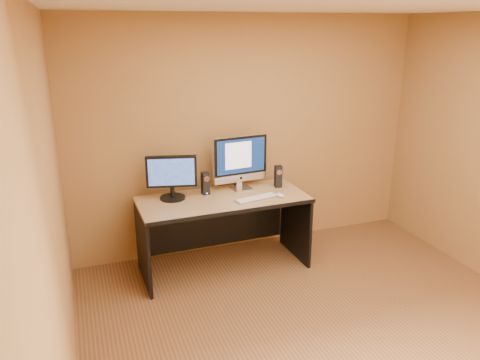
{
  "coord_description": "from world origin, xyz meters",
  "views": [
    {
      "loc": [
        -1.83,
        -2.77,
        2.46
      ],
      "look_at": [
        -0.32,
        1.39,
        1.0
      ],
      "focal_mm": 35.0,
      "sensor_mm": 36.0,
      "label": 1
    }
  ],
  "objects": [
    {
      "name": "walls",
      "position": [
        0.0,
        0.0,
        1.3
      ],
      "size": [
        4.0,
        4.0,
        2.6
      ],
      "primitive_type": null,
      "color": "olive",
      "rests_on": "ground"
    },
    {
      "name": "keyboard",
      "position": [
        -0.16,
        1.35,
        0.8
      ],
      "size": [
        0.48,
        0.21,
        0.02
      ],
      "primitive_type": "cube",
      "rotation": [
        0.0,
        0.0,
        0.18
      ],
      "color": "#BABABF",
      "rests_on": "desk"
    },
    {
      "name": "speaker_right",
      "position": [
        0.2,
        1.62,
        0.91
      ],
      "size": [
        0.08,
        0.09,
        0.24
      ],
      "primitive_type": null,
      "rotation": [
        0.0,
        0.0,
        -0.14
      ],
      "color": "black",
      "rests_on": "desk"
    },
    {
      "name": "cable_a",
      "position": [
        -0.2,
        1.75,
        0.8
      ],
      "size": [
        0.06,
        0.23,
        0.01
      ],
      "primitive_type": "cylinder",
      "rotation": [
        1.57,
        0.0,
        0.21
      ],
      "color": "black",
      "rests_on": "desk"
    },
    {
      "name": "mouse",
      "position": [
        0.09,
        1.33,
        0.81
      ],
      "size": [
        0.07,
        0.11,
        0.04
      ],
      "primitive_type": "ellipsoid",
      "rotation": [
        0.0,
        0.0,
        0.05
      ],
      "color": "white",
      "rests_on": "desk"
    },
    {
      "name": "imac",
      "position": [
        -0.2,
        1.69,
        1.09
      ],
      "size": [
        0.63,
        0.28,
        0.59
      ],
      "primitive_type": null,
      "rotation": [
        0.0,
        0.0,
        0.09
      ],
      "color": "silver",
      "rests_on": "desk"
    },
    {
      "name": "desk",
      "position": [
        -0.47,
        1.49,
        0.4
      ],
      "size": [
        1.73,
        0.78,
        0.79
      ],
      "primitive_type": null,
      "rotation": [
        0.0,
        0.0,
        0.02
      ],
      "color": "#AB8355",
      "rests_on": "ground"
    },
    {
      "name": "floor",
      "position": [
        0.0,
        0.0,
        0.0
      ],
      "size": [
        4.0,
        4.0,
        0.0
      ],
      "primitive_type": "plane",
      "color": "brown",
      "rests_on": "ground"
    },
    {
      "name": "ceiling",
      "position": [
        0.0,
        0.0,
        2.6
      ],
      "size": [
        4.0,
        4.0,
        0.0
      ],
      "primitive_type": "plane",
      "color": "white",
      "rests_on": "walls"
    },
    {
      "name": "second_monitor",
      "position": [
        -0.96,
        1.65,
        1.02
      ],
      "size": [
        0.56,
        0.37,
        0.45
      ],
      "primitive_type": null,
      "rotation": [
        0.0,
        0.0,
        -0.24
      ],
      "color": "black",
      "rests_on": "desk"
    },
    {
      "name": "speaker_left",
      "position": [
        -0.61,
        1.67,
        0.91
      ],
      "size": [
        0.08,
        0.09,
        0.24
      ],
      "primitive_type": null,
      "rotation": [
        0.0,
        0.0,
        0.12
      ],
      "color": "black",
      "rests_on": "desk"
    },
    {
      "name": "cable_b",
      "position": [
        -0.23,
        1.79,
        0.8
      ],
      "size": [
        0.09,
        0.18,
        0.01
      ],
      "primitive_type": "cylinder",
      "rotation": [
        1.57,
        0.0,
        -0.44
      ],
      "color": "black",
      "rests_on": "desk"
    }
  ]
}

